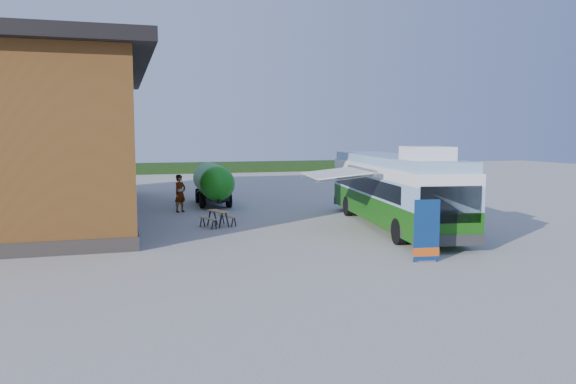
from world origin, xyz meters
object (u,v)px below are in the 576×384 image
object	(u,v)px
person_b	(201,191)
slurry_tanker	(213,181)
banner	(427,237)
picnic_table	(218,215)
person_a	(180,193)
bus	(393,188)

from	to	relation	value
person_b	slurry_tanker	bearing A→B (deg)	119.42
person_b	banner	bearing A→B (deg)	50.03
person_b	slurry_tanker	distance (m)	0.86
picnic_table	person_a	size ratio (longest dim) A/B	0.81
banner	picnic_table	bearing A→B (deg)	129.16
person_a	person_b	bearing A→B (deg)	21.74
person_b	slurry_tanker	size ratio (longest dim) A/B	0.26
person_a	banner	bearing A→B (deg)	-103.50
banner	person_a	bearing A→B (deg)	122.74
bus	person_b	world-z (taller)	bus
picnic_table	banner	bearing A→B (deg)	-82.68
person_a	person_b	distance (m)	2.79
person_a	bus	bearing A→B (deg)	-79.21
person_a	person_b	xyz separation A→B (m)	(1.39, 2.41, -0.16)
picnic_table	slurry_tanker	world-z (taller)	slurry_tanker
bus	slurry_tanker	distance (m)	11.48
bus	banner	world-z (taller)	bus
slurry_tanker	bus	bearing A→B (deg)	-54.40
picnic_table	person_a	world-z (taller)	person_a
slurry_tanker	person_a	bearing A→B (deg)	-128.63
banner	picnic_table	distance (m)	9.96
banner	slurry_tanker	xyz separation A→B (m)	(-4.22, 15.92, 0.52)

